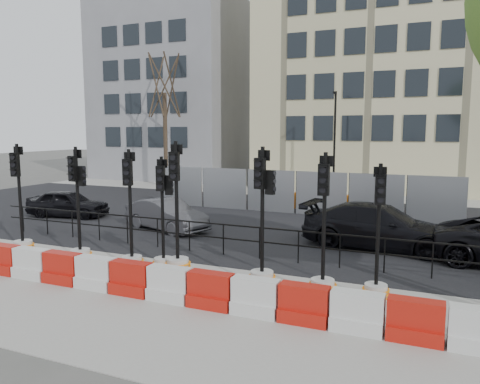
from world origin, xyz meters
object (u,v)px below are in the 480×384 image
at_px(traffic_signal_a, 22,232).
at_px(traffic_signal_d, 164,245).
at_px(car_a, 68,203).
at_px(car_c, 380,227).
at_px(traffic_signal_h, 377,273).

distance_m(traffic_signal_a, traffic_signal_d, 5.09).
relative_size(traffic_signal_a, car_a, 0.91).
bearing_deg(car_c, car_a, 93.77).
bearing_deg(traffic_signal_a, car_a, 109.69).
height_order(traffic_signal_a, car_c, traffic_signal_a).
bearing_deg(traffic_signal_d, traffic_signal_a, 165.07).
bearing_deg(car_c, traffic_signal_d, 138.75).
distance_m(traffic_signal_d, car_a, 9.81).
height_order(traffic_signal_h, car_c, traffic_signal_h).
bearing_deg(car_c, traffic_signal_h, -169.06).
xyz_separation_m(traffic_signal_d, car_c, (5.15, 4.91, -0.02)).
relative_size(traffic_signal_d, traffic_signal_h, 1.01).
relative_size(traffic_signal_d, car_c, 0.61).
distance_m(traffic_signal_a, car_c, 11.43).
height_order(traffic_signal_a, traffic_signal_h, traffic_signal_a).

